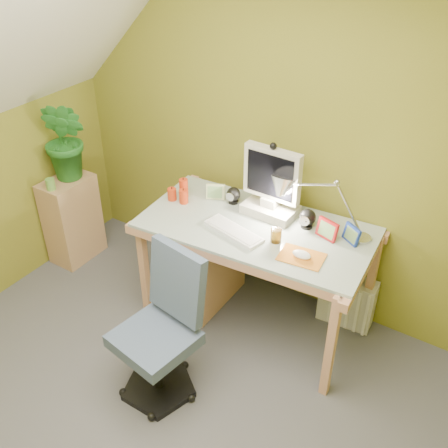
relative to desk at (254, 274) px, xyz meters
The scene contains 20 objects.
floor 1.25m from the desk, 96.08° to the right, with size 3.20×3.20×0.01m, color #4B4B50.
wall_back 0.92m from the desk, 106.66° to the left, with size 3.20×0.01×2.40m, color olive.
desk is the anchor object (origin of this frame).
monitor 0.66m from the desk, 90.00° to the left, with size 0.35×0.20×0.48m, color beige, non-canonical shape.
speaker_left 0.55m from the desk, 149.35° to the left, with size 0.09×0.09×0.11m, color black, non-canonical shape.
speaker_right 0.55m from the desk, 30.65° to the left, with size 0.11×0.11×0.13m, color black, non-canonical shape.
keyboard 0.43m from the desk, 119.74° to the right, with size 0.40×0.13×0.02m, color white.
mousepad 0.56m from the desk, 20.22° to the right, with size 0.26×0.18×0.01m, color orange.
mouse 0.58m from the desk, 20.22° to the right, with size 0.11×0.07×0.04m, color white.
amber_tumbler 0.48m from the desk, 23.96° to the right, with size 0.07×0.07×0.09m, color #8F6014.
candle_cluster 0.75m from the desk, behind, with size 0.17×0.15×0.13m, color red, non-canonical shape.
photo_frame_red 0.63m from the desk, 15.95° to the left, with size 0.14×0.02×0.12m, color #AB1216.
photo_frame_blue 0.73m from the desk, 15.95° to the left, with size 0.13×0.02×0.11m, color #16309A.
photo_frame_green 0.61m from the desk, 160.71° to the left, with size 0.13×0.02×0.11m, color #B4C084.
desk_lamp 0.82m from the desk, 21.80° to the left, with size 0.51×0.22×0.55m, color #A9A9AD, non-canonical shape.
side_ledge 1.58m from the desk, behind, with size 0.26×0.40×0.70m, color tan.
potted_plant 1.67m from the desk, behind, with size 0.35×0.28×0.63m, color #226823.
green_cup 1.62m from the desk, 169.39° to the right, with size 0.07×0.07×0.09m, color #66A043.
task_chair 0.87m from the desk, 100.95° to the right, with size 0.47×0.47×0.86m, color #40506A, non-canonical shape.
radiator 0.67m from the desk, 29.89° to the left, with size 0.37×0.15×0.37m, color silver.
Camera 1 is at (1.43, -1.22, 2.62)m, focal length 42.00 mm.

